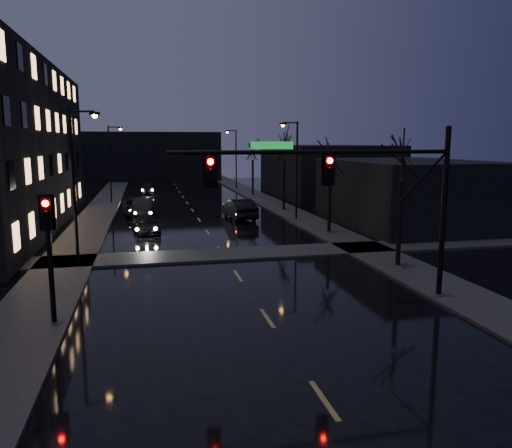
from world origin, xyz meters
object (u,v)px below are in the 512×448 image
oncoming_car_a (146,223)px  lead_car (239,209)px  oncoming_car_d (147,188)px  oncoming_car_b (143,208)px  oncoming_car_c (138,206)px

oncoming_car_a → lead_car: lead_car is taller
oncoming_car_a → oncoming_car_d: (0.18, 28.16, -0.04)m
oncoming_car_d → lead_car: (7.46, -23.07, 0.20)m
oncoming_car_b → oncoming_car_c: size_ratio=0.86×
oncoming_car_d → lead_car: 24.25m
oncoming_car_a → oncoming_car_b: bearing=84.7°
oncoming_car_b → oncoming_car_c: bearing=113.8°
oncoming_car_a → oncoming_car_c: bearing=87.3°
oncoming_car_a → oncoming_car_c: size_ratio=0.74×
oncoming_car_a → oncoming_car_b: size_ratio=0.86×
oncoming_car_a → oncoming_car_c: oncoming_car_c is taller
lead_car → oncoming_car_a: bearing=27.4°
lead_car → oncoming_car_b: bearing=-26.0°
oncoming_car_b → oncoming_car_d: size_ratio=1.04×
oncoming_car_a → lead_car: size_ratio=0.78×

